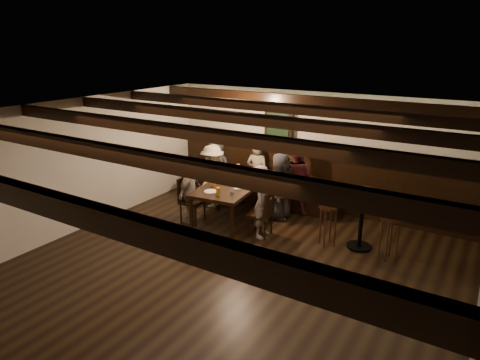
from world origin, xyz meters
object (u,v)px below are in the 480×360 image
Objects in this scene: chair_right_near at (279,203)px; person_bench_right at (295,178)px; dining_table at (236,185)px; chair_left_far at (192,208)px; person_left_near at (213,176)px; person_left_far at (190,192)px; person_bench_centre at (257,173)px; person_right_near at (281,186)px; high_top_table at (362,211)px; bar_stool_right at (389,237)px; person_bench_left at (217,169)px; chair_right_far at (261,222)px; person_right_far at (263,202)px; bar_stool_left at (328,225)px; chair_left_near at (214,194)px.

person_bench_right reaches higher than chair_right_near.
dining_table is at bearing 121.98° from chair_right_near.
chair_left_far is at bearing -147.95° from dining_table.
person_left_far is at bearing 0.00° from person_left_near.
person_bench_centre reaches higher than person_right_near.
person_bench_right is 1.19× the size of person_left_far.
bar_stool_right is at bearing -17.27° from high_top_table.
bar_stool_right is at bearing 91.11° from chair_left_far.
person_bench_right is at bearing -180.00° from person_bench_left.
person_bench_centre is (-0.78, 0.52, 0.36)m from chair_right_near.
chair_right_far is (0.76, -0.37, -0.45)m from dining_table.
person_left_near is 1.11× the size of person_left_far.
chair_right_far is at bearing 90.00° from person_right_far.
person_right_near reaches higher than chair_right_near.
person_right_near is (1.39, 1.06, 0.06)m from person_left_far.
person_right_far reaches higher than dining_table.
dining_table is at bearing 122.05° from chair_left_far.
person_left_near is at bearing 90.00° from person_right_near.
person_bench_left reaches higher than person_bench_centre.
person_bench_left is 1.33× the size of bar_stool_right.
person_right_near is (0.70, 0.53, -0.05)m from dining_table.
person_right_near is (1.69, -0.27, -0.02)m from person_bench_left.
bar_stool_right is at bearing -88.14° from person_right_far.
chair_right_near is 1.01m from person_bench_centre.
person_right_near reaches higher than bar_stool_right.
person_right_far is at bearing -30.96° from dining_table.
person_left_near is 1.30× the size of bar_stool_right.
chair_left_far is 0.68× the size of person_right_far.
chair_right_near is 0.97m from person_right_far.
person_bench_right is (0.03, 1.36, 0.45)m from chair_right_far.
bar_stool_left is 1.00m from bar_stool_right.
chair_left_near is 0.90m from chair_left_far.
bar_stool_right reaches higher than high_top_table.
person_right_far is (1.59, -0.73, -0.01)m from person_left_near.
dining_table is at bearing 165.11° from bar_stool_left.
person_bench_left is (-0.99, 0.80, -0.03)m from dining_table.
person_bench_right is (1.46, 1.52, 0.44)m from chair_left_far.
person_left_near is 1.02× the size of person_right_far.
person_left_near is 3.22m from high_top_table.
high_top_table is (2.53, -0.95, -0.00)m from person_bench_centre.
person_right_far reaches higher than chair_right_far.
person_bench_right reaches higher than person_right_far.
person_right_near reaches higher than bar_stool_left.
person_left_near is at bearing 149.04° from dining_table.
bar_stool_left is at bearing 73.75° from person_left_near.
person_right_far is at bearing -178.13° from chair_right_near.
dining_table is 1.63× the size of person_bench_centre.
chair_left_near is 1.02m from person_bench_centre.
person_bench_centre is (0.65, 0.68, 0.40)m from chair_left_near.
chair_right_near is 1.14× the size of chair_right_far.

